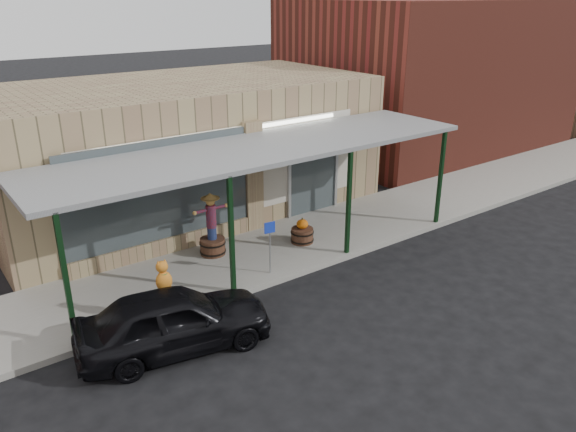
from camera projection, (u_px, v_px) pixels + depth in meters
ground at (351, 311)px, 12.80m from camera, size 120.00×120.00×0.00m
sidewalk at (262, 253)px, 15.46m from camera, size 40.00×3.20×0.15m
storefront at (183, 148)px, 18.13m from camera, size 12.00×6.25×4.20m
awning at (261, 150)px, 14.35m from camera, size 12.00×3.00×3.04m
block_buildings_near at (218, 86)px, 19.39m from camera, size 61.00×8.00×8.00m
barrel_scarecrow at (212, 234)px, 15.03m from camera, size 1.06×0.81×1.75m
barrel_pumpkin at (302, 234)px, 15.87m from camera, size 0.71×0.71×0.74m
handicap_sign at (270, 241)px, 13.89m from camera, size 0.29×0.06×1.39m
parked_sedan at (174, 320)px, 11.23m from camera, size 4.11×2.27×1.59m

